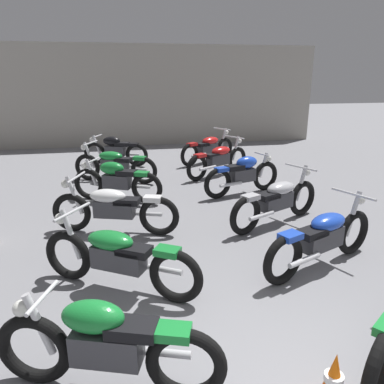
{
  "coord_description": "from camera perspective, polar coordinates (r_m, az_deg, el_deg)",
  "views": [
    {
      "loc": [
        -1.25,
        -1.76,
        2.56
      ],
      "look_at": [
        0.0,
        4.49,
        0.55
      ],
      "focal_mm": 35.05,
      "sensor_mm": 36.0,
      "label": 1
    }
  ],
  "objects": [
    {
      "name": "motorcycle_right_row_1",
      "position": [
        5.41,
        19.27,
        -6.5
      ],
      "size": [
        2.03,
        1.05,
        0.97
      ],
      "color": "black",
      "rests_on": "ground"
    },
    {
      "name": "motorcycle_right_row_2",
      "position": [
        6.74,
        12.78,
        -1.19
      ],
      "size": [
        2.0,
        1.1,
        0.97
      ],
      "color": "black",
      "rests_on": "ground"
    },
    {
      "name": "motorcycle_left_row_1",
      "position": [
        4.69,
        -11.25,
        -9.6
      ],
      "size": [
        1.91,
        1.23,
        0.97
      ],
      "color": "black",
      "rests_on": "ground"
    },
    {
      "name": "back_wall",
      "position": [
        14.3,
        -6.46,
        14.34
      ],
      "size": [
        12.72,
        0.24,
        3.6
      ],
      "primitive_type": "cube",
      "color": "#9E998E",
      "rests_on": "ground"
    },
    {
      "name": "motorcycle_right_row_3",
      "position": [
        8.33,
        7.77,
        2.72
      ],
      "size": [
        1.91,
        0.76,
        0.88
      ],
      "color": "black",
      "rests_on": "ground"
    },
    {
      "name": "traffic_cone",
      "position": [
        3.46,
        20.67,
        -25.63
      ],
      "size": [
        0.32,
        0.32,
        0.54
      ],
      "color": "orange",
      "rests_on": "ground"
    },
    {
      "name": "motorcycle_right_row_4",
      "position": [
        9.82,
        4.06,
        5.05
      ],
      "size": [
        1.92,
        1.22,
        0.97
      ],
      "color": "black",
      "rests_on": "ground"
    },
    {
      "name": "motorcycle_left_row_5",
      "position": [
        11.17,
        -11.64,
        6.29
      ],
      "size": [
        1.86,
        0.86,
        0.88
      ],
      "color": "black",
      "rests_on": "ground"
    },
    {
      "name": "motorcycle_right_row_5",
      "position": [
        11.33,
        2.49,
        6.76
      ],
      "size": [
        1.9,
        1.24,
        0.97
      ],
      "color": "black",
      "rests_on": "ground"
    },
    {
      "name": "motorcycle_left_row_0",
      "position": [
        3.37,
        -12.96,
        -21.61
      ],
      "size": [
        1.9,
        0.77,
        0.88
      ],
      "color": "black",
      "rests_on": "ground"
    },
    {
      "name": "motorcycle_left_row_4",
      "position": [
        9.4,
        -11.72,
        4.17
      ],
      "size": [
        2.02,
        1.07,
        0.97
      ],
      "color": "black",
      "rests_on": "ground"
    },
    {
      "name": "motorcycle_left_row_2",
      "position": [
        6.33,
        -11.84,
        -2.34
      ],
      "size": [
        2.1,
        0.9,
        0.97
      ],
      "color": "black",
      "rests_on": "ground"
    },
    {
      "name": "motorcycle_left_row_3",
      "position": [
        7.92,
        -11.41,
        1.76
      ],
      "size": [
        1.83,
        0.93,
        0.88
      ],
      "color": "black",
      "rests_on": "ground"
    }
  ]
}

